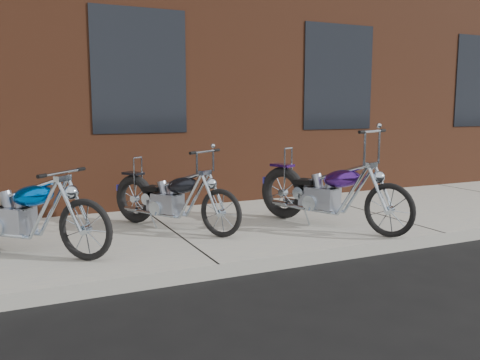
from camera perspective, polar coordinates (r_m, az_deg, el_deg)
name	(u,v)px	position (r m, az deg, el deg)	size (l,w,h in m)	color
ground	(219,279)	(5.09, -2.36, -11.05)	(120.00, 120.00, 0.00)	black
sidewalk	(173,237)	(6.42, -7.50, -6.35)	(22.00, 3.00, 0.15)	gray
building_brick	(85,5)	(12.80, -17.02, 18.24)	(22.00, 10.00, 8.00)	#5C2E1A
chopper_purple	(328,195)	(6.63, 9.85, -1.69)	(0.99, 2.11, 1.26)	black
chopper_blue	(20,216)	(5.82, -23.48, -3.72)	(1.62, 1.62, 0.95)	black
chopper_third	(172,201)	(6.45, -7.65, -2.30)	(1.15, 1.76, 1.02)	black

